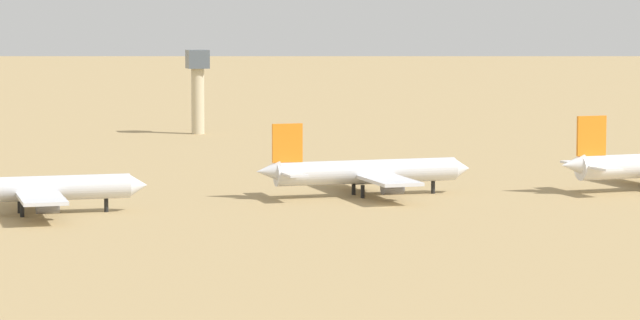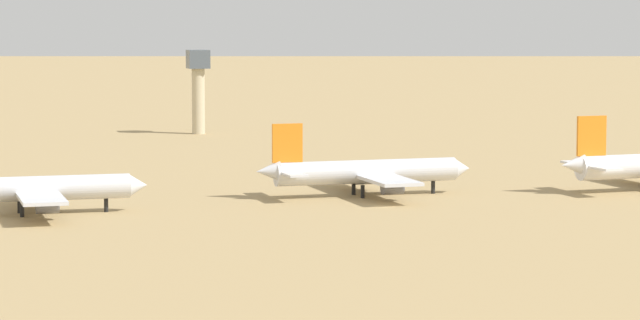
# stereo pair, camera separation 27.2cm
# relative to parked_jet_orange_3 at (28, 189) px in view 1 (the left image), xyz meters

# --- Properties ---
(ground) EXTENTS (4000.00, 4000.00, 0.00)m
(ground) POSITION_rel_parked_jet_orange_3_xyz_m (54.49, -4.52, -3.91)
(ground) COLOR tan
(ridge_west) EXTENTS (288.12, 221.10, 66.43)m
(ridge_west) POSITION_rel_parked_jet_orange_3_xyz_m (72.76, 939.39, 29.30)
(ridge_west) COLOR slate
(ridge_west) RESTS_ON ground
(parked_jet_orange_3) EXTENTS (36.01, 30.11, 11.94)m
(parked_jet_orange_3) POSITION_rel_parked_jet_orange_3_xyz_m (0.00, 0.00, 0.00)
(parked_jet_orange_3) COLOR silver
(parked_jet_orange_3) RESTS_ON ground
(parked_jet_orange_4) EXTENTS (37.34, 31.31, 12.35)m
(parked_jet_orange_4) POSITION_rel_parked_jet_orange_3_xyz_m (55.57, 8.42, 0.14)
(parked_jet_orange_4) COLOR silver
(parked_jet_orange_4) RESTS_ON ground
(control_tower) EXTENTS (5.20, 5.20, 20.82)m
(control_tower) POSITION_rel_parked_jet_orange_3_xyz_m (52.96, 140.14, 8.65)
(control_tower) COLOR #C6B793
(control_tower) RESTS_ON ground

